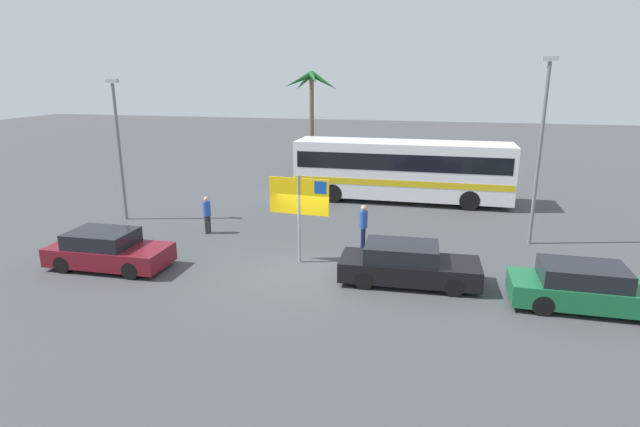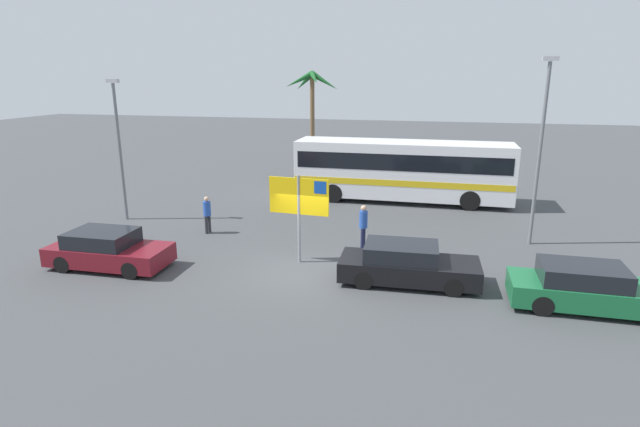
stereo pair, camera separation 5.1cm
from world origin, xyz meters
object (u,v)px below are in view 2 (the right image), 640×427
pedestrian_crossing_lot (207,212)px  pedestrian_by_bus (363,223)px  bus_front_coach (402,168)px  car_green (588,288)px  ferry_sign (300,200)px  car_black (407,264)px  car_maroon (108,250)px

pedestrian_crossing_lot → pedestrian_by_bus: pedestrian_by_bus is taller
bus_front_coach → car_green: bearing=-62.1°
ferry_sign → car_black: (3.85, -1.03, -1.69)m
bus_front_coach → car_black: 11.23m
bus_front_coach → pedestrian_by_bus: 8.18m
ferry_sign → pedestrian_crossing_lot: size_ratio=1.99×
bus_front_coach → car_maroon: (-9.24, -12.14, -1.15)m
car_black → pedestrian_crossing_lot: bearing=156.2°
pedestrian_crossing_lot → pedestrian_by_bus: (6.75, -0.43, 0.09)m
car_black → pedestrian_crossing_lot: (-8.64, 3.45, 0.30)m
car_black → bus_front_coach: bearing=93.4°
pedestrian_crossing_lot → pedestrian_by_bus: size_ratio=0.92×
bus_front_coach → pedestrian_crossing_lot: 10.82m
pedestrian_by_bus → car_green: bearing=-18.1°
ferry_sign → pedestrian_by_bus: ferry_sign is taller
bus_front_coach → car_maroon: bus_front_coach is taller
bus_front_coach → car_maroon: 15.30m
pedestrian_crossing_lot → pedestrian_by_bus: 6.76m
bus_front_coach → pedestrian_crossing_lot: (-7.58, -7.68, -0.84)m
bus_front_coach → car_green: bus_front_coach is taller
pedestrian_crossing_lot → ferry_sign: bearing=-7.2°
car_black → car_maroon: bearing=-176.4°
car_maroon → pedestrian_crossing_lot: size_ratio=2.62×
bus_front_coach → car_black: (1.06, -11.12, -1.15)m
bus_front_coach → pedestrian_crossing_lot: bus_front_coach is taller
car_green → pedestrian_crossing_lot: 14.46m
ferry_sign → car_black: bearing=-10.5°
bus_front_coach → car_green: 13.43m
pedestrian_crossing_lot → car_black: bearing=-2.1°
car_maroon → car_black: bearing=4.8°
bus_front_coach → car_black: bus_front_coach is taller
ferry_sign → car_green: ferry_sign is taller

